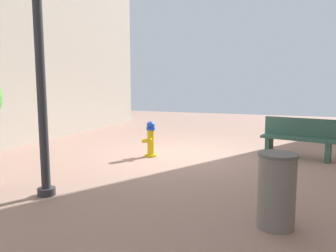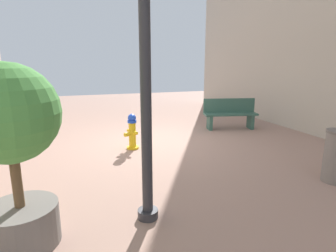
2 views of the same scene
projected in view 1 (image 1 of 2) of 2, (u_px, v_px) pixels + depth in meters
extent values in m
plane|color=#9E7A6B|center=(180.00, 155.00, 8.05)|extent=(23.40, 23.40, 0.00)
cylinder|color=gold|center=(151.00, 155.00, 7.86)|extent=(0.29, 0.29, 0.05)
cylinder|color=gold|center=(151.00, 142.00, 7.82)|extent=(0.17, 0.17, 0.60)
cylinder|color=blue|center=(151.00, 129.00, 7.78)|extent=(0.21, 0.21, 0.06)
sphere|color=blue|center=(151.00, 125.00, 7.76)|extent=(0.20, 0.20, 0.20)
cylinder|color=gold|center=(151.00, 140.00, 7.68)|extent=(0.12, 0.15, 0.08)
cylinder|color=gold|center=(151.00, 138.00, 7.94)|extent=(0.12, 0.15, 0.08)
cylinder|color=gold|center=(145.00, 141.00, 7.81)|extent=(0.17, 0.14, 0.10)
cube|color=#33594C|center=(328.00, 152.00, 7.26)|extent=(0.19, 0.41, 0.45)
cube|color=#33594C|center=(269.00, 146.00, 7.99)|extent=(0.19, 0.41, 0.45)
cube|color=#33594C|center=(298.00, 138.00, 7.59)|extent=(1.72, 0.80, 0.06)
cube|color=#33594C|center=(300.00, 127.00, 7.72)|extent=(1.64, 0.43, 0.44)
cylinder|color=#2D2D33|center=(47.00, 191.00, 5.10)|extent=(0.28, 0.28, 0.12)
cylinder|color=#2D2D33|center=(40.00, 60.00, 4.83)|extent=(0.14, 0.14, 4.00)
cylinder|color=slate|center=(276.00, 192.00, 3.91)|extent=(0.45, 0.45, 0.89)
cylinder|color=#5B5551|center=(278.00, 155.00, 3.85)|extent=(0.47, 0.47, 0.04)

